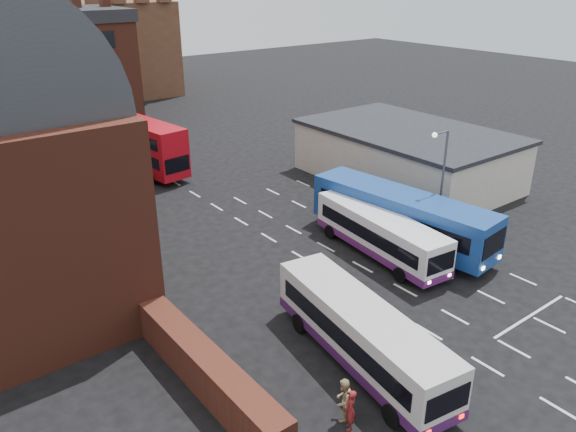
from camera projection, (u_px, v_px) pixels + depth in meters
ground at (415, 324)px, 26.91m from camera, size 180.00×180.00×0.00m
forecourt_wall at (208, 372)px, 22.30m from camera, size 1.20×10.00×1.80m
cream_building at (407, 155)px, 44.60m from camera, size 10.40×16.40×4.25m
brick_terrace at (15, 83)px, 54.74m from camera, size 22.00×10.00×11.00m
castle_keep at (70, 48)px, 75.77m from camera, size 22.00×22.00×12.00m
bus_white_outbound at (362, 331)px, 23.63m from camera, size 3.75×10.34×2.76m
bus_white_inbound at (380, 232)px, 32.84m from camera, size 3.16×9.77×2.62m
bus_blue at (401, 214)px, 34.19m from camera, size 4.13×12.26×3.28m
bus_red_double at (139, 144)px, 46.77m from camera, size 3.82×11.18×4.38m
street_lamp at (441, 175)px, 34.01m from camera, size 1.43×0.31×7.00m
pedestrian_red at (350, 410)px, 20.46m from camera, size 0.72×0.71×1.68m
pedestrian_beige at (343, 400)px, 20.85m from camera, size 1.06×0.95×1.80m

